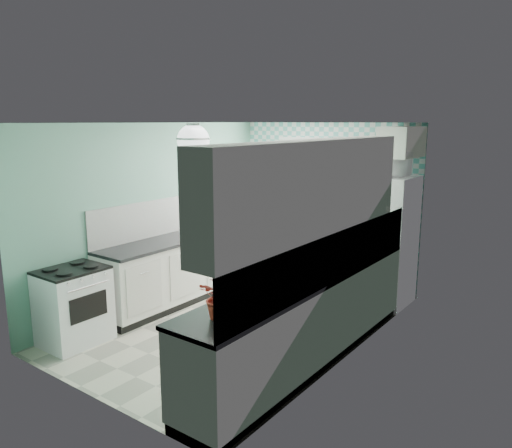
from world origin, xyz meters
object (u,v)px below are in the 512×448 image
Objects in this scene: fridge at (383,240)px; stove at (74,305)px; sink at (345,260)px; microwave at (387,164)px; fruit_bowl at (251,301)px; potted_plant at (221,297)px; ceiling_light at (193,140)px.

stove is (-2.31, -3.37, -0.44)m from fridge.
microwave reaches higher than sink.
fridge is at bearing 91.63° from fruit_bowl.
microwave is (-0.09, 3.57, 0.83)m from potted_plant.
ceiling_light is 0.60× the size of microwave.
fridge reaches higher than stove.
sink is 1.71m from microwave.
ceiling_light reaches higher than stove.
potted_plant is (0.00, -0.40, 0.15)m from fruit_bowl.
microwave is (1.11, 2.59, -0.37)m from ceiling_light.
potted_plant reaches higher than fruit_bowl.
sink is at bearing 89.90° from potted_plant.
stove is at bearing -175.25° from fruit_bowl.
stove is 1.63× the size of sink.
fridge is 4.11m from stove.
sink is 1.84× the size of fruit_bowl.
fruit_bowl reaches higher than stove.
stove is 3.17m from sink.
fridge is 4.80× the size of potted_plant.
ceiling_light is at bearing -113.71° from fridge.
sink is at bearing 94.63° from microwave.
sink is at bearing 89.88° from fruit_bowl.
fruit_bowl is at bearing -90.45° from sink.
fruit_bowl is 0.49× the size of microwave.
sink is 0.91× the size of microwave.
fridge is at bearing 56.30° from stove.
sink is 1.43× the size of potted_plant.
fruit_bowl is 0.42m from potted_plant.
fruit_bowl is 3.32m from microwave.
fridge is at bearing 93.62° from sink.
potted_plant reaches higher than stove.
microwave is (-0.09, 3.17, 0.98)m from fruit_bowl.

